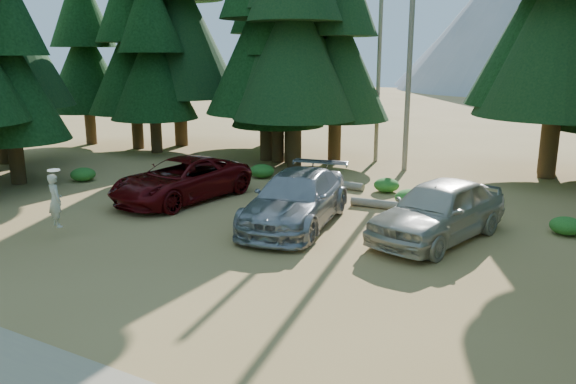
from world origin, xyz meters
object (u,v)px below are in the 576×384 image
(silver_minivan_right, at_px, (439,210))
(frisbee_player, at_px, (55,200))
(log_mid, at_px, (321,182))
(log_right, at_px, (418,208))
(red_pickup, at_px, (182,180))
(log_left, at_px, (202,178))
(silver_minivan_center, at_px, (296,199))

(silver_minivan_right, bearing_deg, frisbee_player, -136.91)
(log_mid, bearing_deg, frisbee_player, -107.85)
(silver_minivan_right, distance_m, log_right, 2.97)
(silver_minivan_right, height_order, frisbee_player, frisbee_player)
(silver_minivan_right, xyz_separation_m, log_right, (-1.32, 2.55, -0.74))
(log_mid, bearing_deg, red_pickup, -123.05)
(log_left, relative_size, log_mid, 1.03)
(log_left, height_order, log_right, log_right)
(silver_minivan_center, height_order, log_right, silver_minivan_center)
(red_pickup, distance_m, log_left, 3.36)
(frisbee_player, distance_m, log_right, 11.77)
(red_pickup, bearing_deg, silver_minivan_center, -0.80)
(silver_minivan_center, distance_m, log_left, 7.61)
(log_left, distance_m, log_mid, 5.19)
(red_pickup, relative_size, log_right, 1.18)
(silver_minivan_right, relative_size, log_mid, 1.36)
(silver_minivan_right, xyz_separation_m, frisbee_player, (-10.03, -5.31, 0.24))
(red_pickup, relative_size, silver_minivan_center, 0.98)
(silver_minivan_center, height_order, silver_minivan_right, silver_minivan_right)
(log_right, bearing_deg, red_pickup, -167.24)
(frisbee_player, xyz_separation_m, log_right, (8.71, 7.87, -0.98))
(red_pickup, relative_size, frisbee_player, 3.29)
(frisbee_player, bearing_deg, log_mid, -91.93)
(silver_minivan_right, bearing_deg, silver_minivan_center, -155.13)
(silver_minivan_center, height_order, log_left, silver_minivan_center)
(silver_minivan_center, bearing_deg, frisbee_player, -150.72)
(silver_minivan_center, bearing_deg, log_left, 141.35)
(red_pickup, bearing_deg, log_mid, 59.76)
(frisbee_player, bearing_deg, silver_minivan_center, -121.41)
(log_left, height_order, log_mid, log_mid)
(log_left, bearing_deg, silver_minivan_center, -40.41)
(silver_minivan_right, bearing_deg, log_mid, 157.75)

